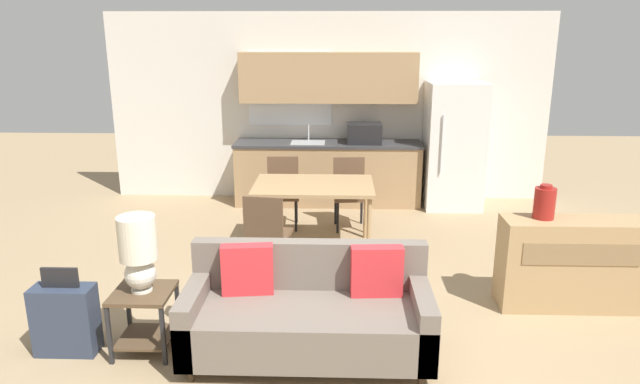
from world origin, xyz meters
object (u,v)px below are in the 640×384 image
Objects in this scene: table_lamp at (138,251)px; credenza at (571,264)px; dining_table at (314,190)px; suitcase at (65,319)px; dining_chair_far_left at (283,189)px; refrigerator at (454,145)px; side_table at (144,311)px; dining_chair_far_right at (350,190)px; couch at (308,313)px; vase at (545,203)px; dining_chair_near_left at (267,231)px.

credenza is (3.61, 0.86, -0.42)m from table_lamp.
dining_table is 1.88× the size of suitcase.
refrigerator is at bearing 19.25° from dining_chair_far_left.
side_table is 3.44m from dining_chair_far_right.
couch is at bearing -88.61° from dining_table.
table_lamp reaches higher than couch.
credenza is 2.91m from dining_chair_far_right.
refrigerator is 5.73× the size of vase.
suitcase is at bearing -129.00° from dining_table.
couch is 1.88m from suitcase.
vase is 0.35× the size of dining_chair_far_left.
dining_chair_far_right is 3.81m from suitcase.
dining_chair_far_left is at bearing 75.40° from side_table.
couch is at bearing -83.84° from dining_chair_far_left.
dining_table is 2.48m from vase.
side_table is 1.65× the size of vase.
dining_table is 4.36× the size of vase.
couch is 2.10× the size of dining_chair_near_left.
refrigerator is 1.99× the size of dining_chair_near_left.
side_table is 0.40× the size of credenza.
refrigerator is 1.99× the size of dining_chair_far_left.
dining_chair_near_left is at bearing 168.35° from vase.
table_lamp reaches higher than credenza.
dining_chair_far_right is (1.65, 3.02, 0.15)m from side_table.
dining_chair_near_left is at bearing 168.64° from credenza.
side_table is at bearing -107.53° from dining_chair_far_left.
dining_chair_near_left is at bearing 61.31° from side_table.
couch is 2.10× the size of dining_chair_far_left.
couch is at bearing 117.13° from dining_chair_near_left.
dining_chair_near_left is at bearing 108.98° from couch.
side_table is 3.70m from credenza.
dining_chair_far_left is 1.60m from dining_chair_near_left.
dining_table is at bearing 61.04° from side_table.
suitcase is (-0.61, -0.05, -0.06)m from side_table.
table_lamp is 3.73m from credenza.
vase reaches higher than suitcase.
dining_chair_near_left is at bearing -132.44° from refrigerator.
couch is 2.48m from credenza.
table_lamp is at bearing -166.63° from credenza.
credenza is at bearing -29.47° from dining_table.
table_lamp is 0.84× the size of suitcase.
dining_table is 0.72× the size of couch.
vase reaches higher than table_lamp.
couch is 6.04× the size of vase.
dining_chair_far_right reaches higher than credenza.
dining_chair_far_right is at bearing 61.42° from side_table.
couch is at bearing -114.81° from refrigerator.
dining_chair_near_left is at bearing -123.46° from dining_chair_far_right.
dining_chair_far_right is (0.85, -0.02, 0.00)m from dining_chair_far_left.
refrigerator is 1.99× the size of dining_chair_far_right.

